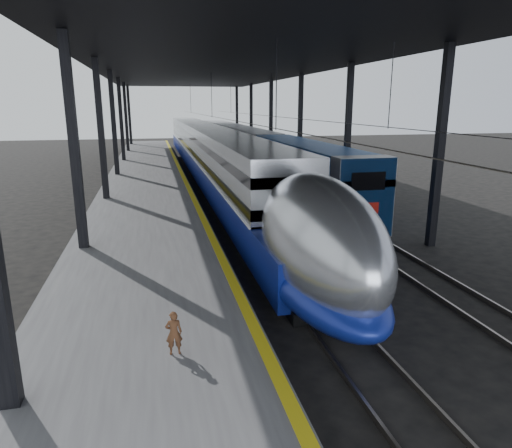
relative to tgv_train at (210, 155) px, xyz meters
name	(u,v)px	position (x,y,z in m)	size (l,w,h in m)	color
ground	(255,310)	(-2.00, -27.32, -2.11)	(160.00, 160.00, 0.00)	black
platform	(147,190)	(-5.50, -7.32, -1.61)	(6.00, 80.00, 1.00)	#4C4C4F
yellow_strip	(186,182)	(-2.70, -7.32, -1.10)	(0.30, 80.00, 0.01)	gold
rails	(255,191)	(2.50, -7.32, -2.03)	(6.52, 80.00, 0.16)	slate
canopy	(219,65)	(-0.10, -7.32, 7.01)	(18.00, 75.00, 9.47)	black
tgv_train	(210,155)	(0.00, 0.00, 0.00)	(3.15, 65.20, 4.51)	#B0B2B7
second_train	(249,148)	(5.00, 6.50, -0.08)	(2.92, 56.05, 4.01)	navy
child	(174,333)	(-4.72, -31.20, -0.59)	(0.38, 0.25, 1.03)	#4C2D19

